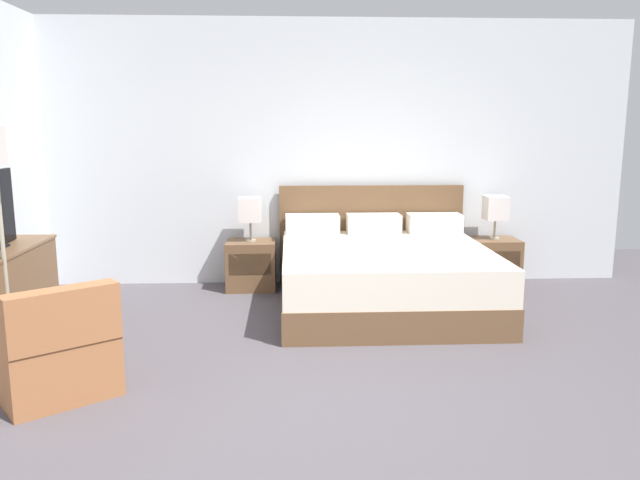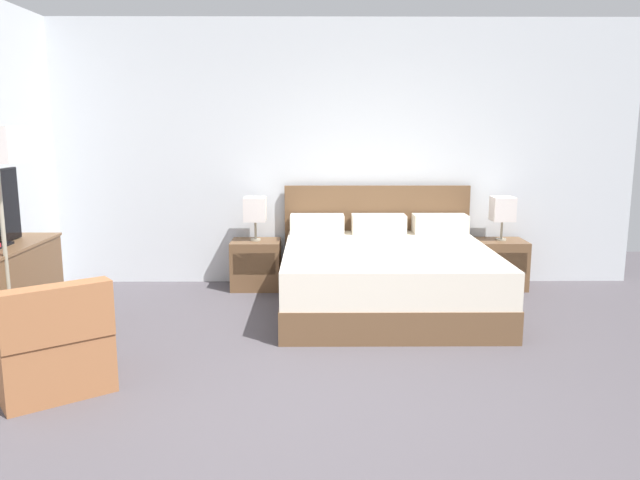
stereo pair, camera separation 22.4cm
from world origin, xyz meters
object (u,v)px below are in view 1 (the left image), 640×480
nightstand_left (251,265)px  table_lamp_right (496,208)px  table_lamp_left (250,210)px  dresser (1,293)px  bed (384,274)px  nightstand_right (493,262)px  armchair_by_window (55,352)px

nightstand_left → table_lamp_right: (2.64, 0.00, 0.59)m
table_lamp_left → dresser: bearing=-140.8°
bed → dresser: (-3.24, -0.82, 0.08)m
table_lamp_left → dresser: table_lamp_left is taller
nightstand_left → table_lamp_left: (0.00, 0.00, 0.59)m
table_lamp_right → dresser: bearing=-161.1°
table_lamp_right → nightstand_right: bearing=-90.0°
table_lamp_left → table_lamp_right: bearing=0.0°
table_lamp_left → dresser: size_ratio=0.40×
bed → dresser: size_ratio=1.80×
bed → table_lamp_left: bed is taller
table_lamp_left → table_lamp_right: size_ratio=1.00×
table_lamp_right → armchair_by_window: bearing=-144.9°
armchair_by_window → nightstand_left: bearing=67.1°
table_lamp_left → armchair_by_window: table_lamp_left is taller
dresser → table_lamp_right: bearing=18.9°
table_lamp_right → dresser: 4.84m
nightstand_left → table_lamp_left: 0.59m
table_lamp_right → dresser: table_lamp_right is taller
dresser → table_lamp_left: bearing=39.2°
bed → nightstand_left: bed is taller
nightstand_right → armchair_by_window: size_ratio=0.55×
bed → nightstand_left: bearing=150.4°
table_lamp_left → dresser: (-1.92, -1.57, -0.45)m
bed → nightstand_right: bed is taller
table_lamp_right → armchair_by_window: table_lamp_right is taller
bed → table_lamp_left: size_ratio=4.44×
nightstand_left → table_lamp_right: bearing=0.0°
bed → nightstand_right: 1.52m
nightstand_right → nightstand_left: bearing=180.0°
nightstand_left → table_lamp_left: size_ratio=1.12×
nightstand_left → armchair_by_window: armchair_by_window is taller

